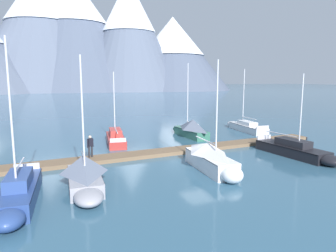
# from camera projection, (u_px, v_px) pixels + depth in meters

# --- Properties ---
(ground_plane) EXTENTS (700.00, 700.00, 0.00)m
(ground_plane) POSITION_uv_depth(u_px,v_px,m) (200.00, 164.00, 22.43)
(ground_plane) COLOR #335B75
(mountain_shoulder_ridge) EXTENTS (82.87, 82.87, 66.08)m
(mountain_shoulder_ridge) POSITION_uv_depth(u_px,v_px,m) (40.00, 29.00, 170.39)
(mountain_shoulder_ridge) COLOR slate
(mountain_shoulder_ridge) RESTS_ON ground
(mountain_east_summit) EXTENTS (86.54, 86.54, 64.28)m
(mountain_east_summit) POSITION_uv_depth(u_px,v_px,m) (76.00, 32.00, 176.66)
(mountain_east_summit) COLOR #4C566B
(mountain_east_summit) RESTS_ON ground
(mountain_rear_spur) EXTENTS (61.01, 61.01, 62.52)m
(mountain_rear_spur) POSITION_uv_depth(u_px,v_px,m) (129.00, 32.00, 173.37)
(mountain_rear_spur) COLOR slate
(mountain_rear_spur) RESTS_ON ground
(mountain_north_horn) EXTENTS (70.42, 70.42, 43.77)m
(mountain_north_horn) POSITION_uv_depth(u_px,v_px,m) (173.00, 51.00, 186.31)
(mountain_north_horn) COLOR #4C566B
(mountain_north_horn) RESTS_ON ground
(dock) EXTENTS (29.43, 3.34, 0.30)m
(dock) POSITION_uv_depth(u_px,v_px,m) (177.00, 151.00, 26.05)
(dock) COLOR brown
(dock) RESTS_ON ground
(sailboat_nearest_berth) EXTENTS (2.15, 6.97, 8.12)m
(sailboat_nearest_berth) POSITION_uv_depth(u_px,v_px,m) (18.00, 193.00, 15.02)
(sailboat_nearest_berth) COLOR navy
(sailboat_nearest_berth) RESTS_ON ground
(sailboat_second_berth) EXTENTS (2.24, 6.11, 7.47)m
(sailboat_second_berth) POSITION_uv_depth(u_px,v_px,m) (85.00, 174.00, 17.29)
(sailboat_second_berth) COLOR #93939E
(sailboat_second_berth) RESTS_ON ground
(sailboat_mid_dock_port) EXTENTS (2.58, 7.16, 6.92)m
(sailboat_mid_dock_port) POSITION_uv_depth(u_px,v_px,m) (115.00, 137.00, 29.99)
(sailboat_mid_dock_port) COLOR #B2332D
(sailboat_mid_dock_port) RESTS_ON ground
(sailboat_mid_dock_starboard) EXTENTS (2.17, 6.35, 7.42)m
(sailboat_mid_dock_starboard) POSITION_uv_depth(u_px,v_px,m) (212.00, 158.00, 20.65)
(sailboat_mid_dock_starboard) COLOR white
(sailboat_mid_dock_starboard) RESTS_ON ground
(sailboat_far_berth) EXTENTS (1.87, 6.60, 7.91)m
(sailboat_far_berth) POSITION_uv_depth(u_px,v_px,m) (190.00, 128.00, 33.09)
(sailboat_far_berth) COLOR #336B56
(sailboat_far_berth) RESTS_ON ground
(sailboat_outer_slip) EXTENTS (2.14, 7.63, 6.63)m
(sailboat_outer_slip) POSITION_uv_depth(u_px,v_px,m) (296.00, 150.00, 24.44)
(sailboat_outer_slip) COLOR black
(sailboat_outer_slip) RESTS_ON ground
(sailboat_end_of_dock) EXTENTS (2.48, 7.98, 7.43)m
(sailboat_end_of_dock) POSITION_uv_depth(u_px,v_px,m) (245.00, 126.00, 37.17)
(sailboat_end_of_dock) COLOR silver
(sailboat_end_of_dock) RESTS_ON ground
(person_on_dock) EXTENTS (0.52, 0.38, 1.69)m
(person_on_dock) POSITION_uv_depth(u_px,v_px,m) (90.00, 145.00, 23.05)
(person_on_dock) COLOR #232328
(person_on_dock) RESTS_ON dock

